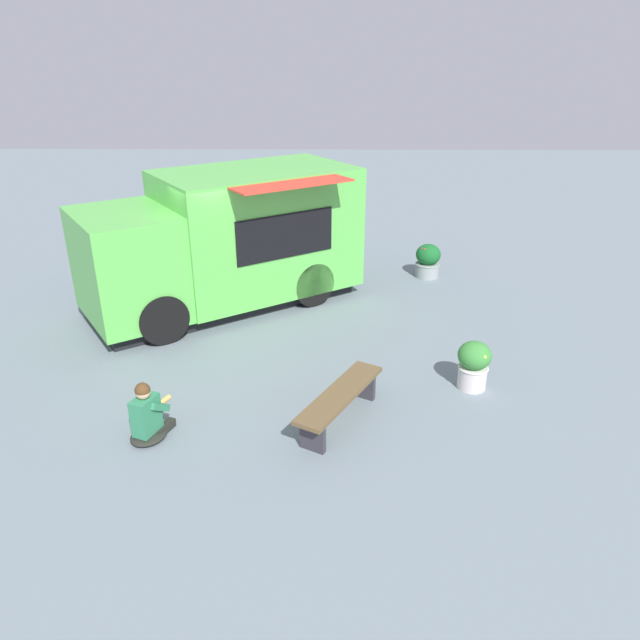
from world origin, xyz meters
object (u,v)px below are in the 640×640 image
object	(u,v)px
food_truck	(228,244)
planter_flowering_near	(474,364)
person_customer	(148,417)
planter_flowering_far	(428,260)
plaza_bench	(340,399)

from	to	relation	value
food_truck	planter_flowering_near	distance (m)	5.22
person_customer	planter_flowering_near	xyz separation A→B (m)	(-1.32, 4.44, 0.09)
planter_flowering_near	planter_flowering_far	size ratio (longest dim) A/B	1.01
food_truck	planter_flowering_near	size ratio (longest dim) A/B	7.28
food_truck	planter_flowering_near	bearing A→B (deg)	51.84
food_truck	plaza_bench	size ratio (longest dim) A/B	3.08
person_customer	planter_flowering_far	distance (m)	7.55
person_customer	plaza_bench	bearing A→B (deg)	99.02
plaza_bench	planter_flowering_far	bearing A→B (deg)	160.42
planter_flowering_near	plaza_bench	distance (m)	2.18
person_customer	planter_flowering_near	distance (m)	4.63
food_truck	person_customer	bearing A→B (deg)	-4.92
planter_flowering_far	plaza_bench	distance (m)	6.03
planter_flowering_far	plaza_bench	size ratio (longest dim) A/B	0.42
food_truck	planter_flowering_far	bearing A→B (deg)	110.91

